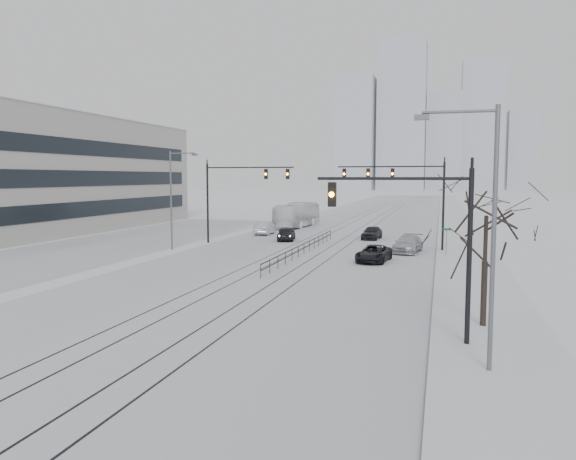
{
  "coord_description": "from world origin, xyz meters",
  "views": [
    {
      "loc": [
        11.3,
        -16.55,
        6.66
      ],
      "look_at": [
        1.65,
        18.73,
        3.2
      ],
      "focal_mm": 35.0,
      "sensor_mm": 36.0,
      "label": 1
    }
  ],
  "objects_px": {
    "traffic_mast_near": "(427,231)",
    "sedan_sb_inner": "(286,234)",
    "sedan_nb_far": "(372,233)",
    "bare_tree": "(486,227)",
    "sedan_nb_front": "(374,254)",
    "sedan_nb_right": "(408,244)",
    "box_truck": "(297,215)",
    "sedan_sb_outer": "(265,228)"
  },
  "relations": [
    {
      "from": "bare_tree",
      "to": "sedan_sb_inner",
      "type": "xyz_separation_m",
      "value": [
        -17.54,
        30.96,
        -3.75
      ]
    },
    {
      "from": "traffic_mast_near",
      "to": "sedan_nb_right",
      "type": "xyz_separation_m",
      "value": [
        -2.24,
        27.74,
        -3.82
      ]
    },
    {
      "from": "sedan_sb_inner",
      "to": "sedan_nb_far",
      "type": "distance_m",
      "value": 9.26
    },
    {
      "from": "sedan_nb_front",
      "to": "sedan_nb_far",
      "type": "height_order",
      "value": "sedan_nb_far"
    },
    {
      "from": "sedan_nb_far",
      "to": "sedan_sb_inner",
      "type": "bearing_deg",
      "value": -151.4
    },
    {
      "from": "sedan_sb_inner",
      "to": "sedan_nb_right",
      "type": "relative_size",
      "value": 0.85
    },
    {
      "from": "bare_tree",
      "to": "sedan_sb_outer",
      "type": "relative_size",
      "value": 1.34
    },
    {
      "from": "bare_tree",
      "to": "traffic_mast_near",
      "type": "bearing_deg",
      "value": -128.76
    },
    {
      "from": "sedan_sb_outer",
      "to": "sedan_nb_right",
      "type": "relative_size",
      "value": 0.89
    },
    {
      "from": "sedan_nb_front",
      "to": "box_truck",
      "type": "relative_size",
      "value": 0.41
    },
    {
      "from": "traffic_mast_near",
      "to": "sedan_sb_inner",
      "type": "distance_m",
      "value": 37.38
    },
    {
      "from": "bare_tree",
      "to": "sedan_sb_outer",
      "type": "distance_m",
      "value": 42.38
    },
    {
      "from": "box_truck",
      "to": "sedan_nb_far",
      "type": "bearing_deg",
      "value": 137.83
    },
    {
      "from": "sedan_nb_right",
      "to": "box_truck",
      "type": "height_order",
      "value": "box_truck"
    },
    {
      "from": "sedan_nb_far",
      "to": "box_truck",
      "type": "xyz_separation_m",
      "value": [
        -11.42,
        12.27,
        0.89
      ]
    },
    {
      "from": "bare_tree",
      "to": "sedan_sb_inner",
      "type": "relative_size",
      "value": 1.41
    },
    {
      "from": "traffic_mast_near",
      "to": "sedan_sb_outer",
      "type": "height_order",
      "value": "traffic_mast_near"
    },
    {
      "from": "bare_tree",
      "to": "sedan_nb_far",
      "type": "relative_size",
      "value": 1.46
    },
    {
      "from": "traffic_mast_near",
      "to": "sedan_nb_far",
      "type": "bearing_deg",
      "value": 99.95
    },
    {
      "from": "sedan_nb_far",
      "to": "traffic_mast_near",
      "type": "bearing_deg",
      "value": -74.24
    },
    {
      "from": "traffic_mast_near",
      "to": "bare_tree",
      "type": "relative_size",
      "value": 1.15
    },
    {
      "from": "sedan_sb_outer",
      "to": "sedan_nb_right",
      "type": "xyz_separation_m",
      "value": [
        16.91,
        -11.56,
        -0.01
      ]
    },
    {
      "from": "sedan_nb_right",
      "to": "sedan_nb_far",
      "type": "distance_m",
      "value": 10.74
    },
    {
      "from": "bare_tree",
      "to": "sedan_nb_right",
      "type": "relative_size",
      "value": 1.19
    },
    {
      "from": "sedan_nb_front",
      "to": "box_truck",
      "type": "distance_m",
      "value": 31.5
    },
    {
      "from": "sedan_nb_far",
      "to": "sedan_nb_front",
      "type": "bearing_deg",
      "value": -76.86
    },
    {
      "from": "traffic_mast_near",
      "to": "sedan_nb_right",
      "type": "height_order",
      "value": "traffic_mast_near"
    },
    {
      "from": "sedan_sb_outer",
      "to": "sedan_nb_front",
      "type": "xyz_separation_m",
      "value": [
        14.64,
        -17.92,
        -0.1
      ]
    },
    {
      "from": "bare_tree",
      "to": "sedan_nb_right",
      "type": "distance_m",
      "value": 25.44
    },
    {
      "from": "sedan_sb_inner",
      "to": "sedan_sb_outer",
      "type": "bearing_deg",
      "value": -63.51
    },
    {
      "from": "sedan_nb_right",
      "to": "sedan_nb_front",
      "type": "bearing_deg",
      "value": -102.01
    },
    {
      "from": "sedan_sb_inner",
      "to": "sedan_nb_right",
      "type": "distance_m",
      "value": 14.32
    },
    {
      "from": "traffic_mast_near",
      "to": "sedan_sb_outer",
      "type": "bearing_deg",
      "value": 115.97
    },
    {
      "from": "traffic_mast_near",
      "to": "sedan_nb_far",
      "type": "height_order",
      "value": "traffic_mast_near"
    },
    {
      "from": "sedan_nb_right",
      "to": "traffic_mast_near",
      "type": "bearing_deg",
      "value": -77.74
    },
    {
      "from": "sedan_sb_outer",
      "to": "sedan_nb_right",
      "type": "height_order",
      "value": "sedan_sb_outer"
    },
    {
      "from": "bare_tree",
      "to": "sedan_nb_far",
      "type": "xyz_separation_m",
      "value": [
        -9.0,
        34.55,
        -3.78
      ]
    },
    {
      "from": "traffic_mast_near",
      "to": "sedan_nb_far",
      "type": "xyz_separation_m",
      "value": [
        -6.59,
        37.56,
        -3.85
      ]
    },
    {
      "from": "sedan_sb_inner",
      "to": "box_truck",
      "type": "xyz_separation_m",
      "value": [
        -2.88,
        15.86,
        0.87
      ]
    },
    {
      "from": "traffic_mast_near",
      "to": "sedan_nb_far",
      "type": "distance_m",
      "value": 38.32
    },
    {
      "from": "sedan_nb_far",
      "to": "box_truck",
      "type": "height_order",
      "value": "box_truck"
    },
    {
      "from": "bare_tree",
      "to": "sedan_nb_front",
      "type": "height_order",
      "value": "bare_tree"
    }
  ]
}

